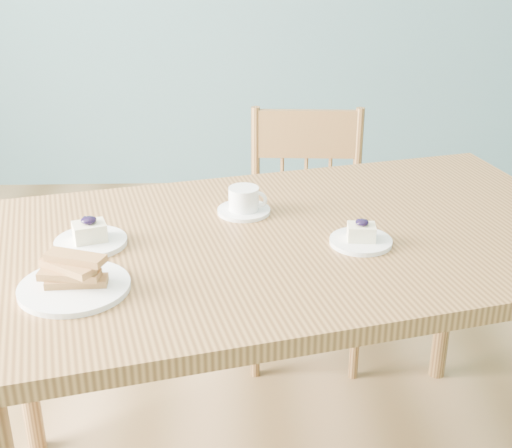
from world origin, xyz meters
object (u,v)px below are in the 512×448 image
(dining_table, at_px, (291,264))
(dining_chair, at_px, (306,236))
(biscotti_plate, at_px, (73,280))
(cheesecake_plate_near, at_px, (361,237))
(coffee_cup, at_px, (244,202))
(cheesecake_plate_far, at_px, (90,238))

(dining_table, bearing_deg, dining_chair, 66.91)
(dining_chair, xyz_separation_m, biscotti_plate, (-0.56, -0.94, 0.36))
(cheesecake_plate_near, height_order, coffee_cup, coffee_cup)
(biscotti_plate, bearing_deg, dining_table, 28.42)
(cheesecake_plate_near, xyz_separation_m, cheesecake_plate_far, (-0.60, 0.01, 0.00))
(dining_table, height_order, cheesecake_plate_near, cheesecake_plate_near)
(cheesecake_plate_near, bearing_deg, dining_table, 161.07)
(dining_chair, xyz_separation_m, cheesecake_plate_far, (-0.56, -0.74, 0.35))
(biscotti_plate, bearing_deg, coffee_cup, 47.65)
(dining_chair, height_order, cheesecake_plate_far, dining_chair)
(dining_table, height_order, coffee_cup, coffee_cup)
(coffee_cup, bearing_deg, dining_chair, 82.08)
(cheesecake_plate_near, height_order, cheesecake_plate_far, cheesecake_plate_far)
(coffee_cup, bearing_deg, biscotti_plate, -119.35)
(cheesecake_plate_near, bearing_deg, biscotti_plate, -162.33)
(dining_chair, bearing_deg, biscotti_plate, -116.90)
(cheesecake_plate_far, bearing_deg, dining_chair, 52.60)
(biscotti_plate, bearing_deg, cheesecake_plate_near, 17.67)
(cheesecake_plate_far, xyz_separation_m, coffee_cup, (0.35, 0.17, 0.01))
(coffee_cup, bearing_deg, dining_table, -38.12)
(cheesecake_plate_far, height_order, coffee_cup, cheesecake_plate_far)
(coffee_cup, height_order, biscotti_plate, biscotti_plate)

